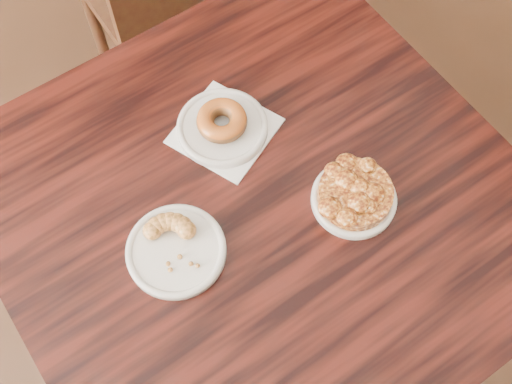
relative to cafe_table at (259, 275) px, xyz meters
name	(u,v)px	position (x,y,z in m)	size (l,w,h in m)	color
floor	(288,324)	(0.07, -0.04, -0.38)	(5.00, 5.00, 0.00)	black
cafe_table	(259,275)	(0.00, 0.00, 0.00)	(0.87, 0.87, 0.75)	black
napkin	(225,131)	(-0.01, 0.16, 0.38)	(0.16, 0.16, 0.00)	white
plate_donut	(222,127)	(-0.01, 0.16, 0.38)	(0.16, 0.16, 0.01)	silver
plate_cruller	(176,251)	(-0.16, -0.04, 0.38)	(0.16, 0.16, 0.01)	white
plate_fritter	(354,199)	(0.15, -0.05, 0.38)	(0.15, 0.15, 0.01)	silver
glazed_donut	(222,121)	(-0.01, 0.16, 0.41)	(0.09, 0.09, 0.03)	#973B16
apple_fritter	(356,192)	(0.15, -0.05, 0.41)	(0.17, 0.17, 0.04)	#3F1306
cruller_fragment	(175,246)	(-0.16, -0.04, 0.40)	(0.11, 0.11, 0.03)	brown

